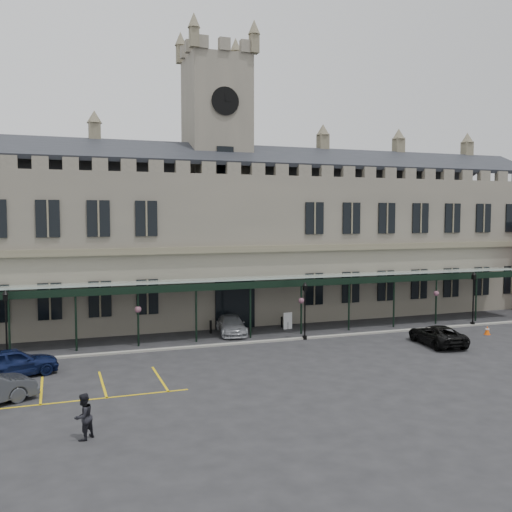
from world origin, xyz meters
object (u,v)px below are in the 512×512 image
object	(u,v)px
lamp_post_right	(473,293)
car_left_a	(12,363)
clock_tower	(217,165)
lamp_post_mid	(305,305)
lamp_post_left	(6,319)
car_van	(437,335)
station_building	(217,243)
person_b	(83,417)
traffic_cone	(487,330)
sign_board	(288,321)
car_taxi	(231,325)

from	to	relation	value
lamp_post_right	car_left_a	bearing A→B (deg)	-173.96
clock_tower	lamp_post_mid	bearing A→B (deg)	-71.95
lamp_post_left	car_left_a	size ratio (longest dim) A/B	0.92
lamp_post_mid	car_van	size ratio (longest dim) A/B	0.85
station_building	person_b	size ratio (longest dim) A/B	32.67
lamp_post_left	car_left_a	distance (m)	4.05
car_van	lamp_post_mid	bearing A→B (deg)	-24.25
traffic_cone	lamp_post_mid	bearing A→B (deg)	167.18
lamp_post_left	person_b	distance (m)	14.53
car_left_a	lamp_post_left	bearing A→B (deg)	-10.66
traffic_cone	car_van	size ratio (longest dim) A/B	0.13
clock_tower	car_van	xyz separation A→B (m)	(11.24, -15.21, -12.43)
car_left_a	person_b	bearing A→B (deg)	178.42
traffic_cone	person_b	distance (m)	31.09
clock_tower	traffic_cone	distance (m)	25.21
station_building	clock_tower	world-z (taller)	clock_tower
station_building	lamp_post_right	bearing A→B (deg)	-29.55
station_building	car_van	bearing A→B (deg)	-53.38
clock_tower	lamp_post_left	xyz separation A→B (m)	(-16.04, -10.44, -10.51)
lamp_post_left	sign_board	world-z (taller)	lamp_post_left
station_building	car_left_a	world-z (taller)	station_building
clock_tower	lamp_post_right	xyz separation A→B (m)	(18.29, -10.46, -10.51)
sign_board	car_taxi	bearing A→B (deg)	174.35
lamp_post_right	person_b	bearing A→B (deg)	-155.52
lamp_post_right	traffic_cone	distance (m)	4.19
lamp_post_mid	station_building	bearing A→B (deg)	108.18
car_van	lamp_post_right	bearing A→B (deg)	-139.74
car_left_a	car_van	bearing A→B (deg)	-111.39
lamp_post_mid	person_b	distance (m)	20.98
person_b	lamp_post_mid	bearing A→B (deg)	177.04
car_left_a	car_taxi	bearing A→B (deg)	-83.34
clock_tower	lamp_post_right	bearing A→B (deg)	-29.75
traffic_cone	car_van	xyz separation A→B (m)	(-5.64, -1.53, 0.36)
lamp_post_left	sign_board	size ratio (longest dim) A/B	3.39
sign_board	car_taxi	xyz separation A→B (m)	(-4.68, -0.27, 0.05)
lamp_post_right	station_building	bearing A→B (deg)	150.45
traffic_cone	station_building	bearing A→B (deg)	141.17
car_left_a	car_van	xyz separation A→B (m)	(26.76, -1.18, -0.14)
traffic_cone	sign_board	distance (m)	14.82
lamp_post_left	car_van	xyz separation A→B (m)	(27.28, -4.77, -1.92)
lamp_post_left	car_left_a	xyz separation A→B (m)	(0.52, -3.60, -1.79)
station_building	lamp_post_right	world-z (taller)	station_building
person_b	station_building	bearing A→B (deg)	-160.93
lamp_post_mid	lamp_post_right	bearing A→B (deg)	0.64
clock_tower	station_building	bearing A→B (deg)	-90.00
lamp_post_mid	sign_board	size ratio (longest dim) A/B	3.19
lamp_post_left	person_b	xyz separation A→B (m)	(3.74, -13.94, -1.68)
lamp_post_right	car_left_a	distance (m)	34.05
station_building	traffic_cone	bearing A→B (deg)	-38.83
clock_tower	car_taxi	world-z (taller)	clock_tower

